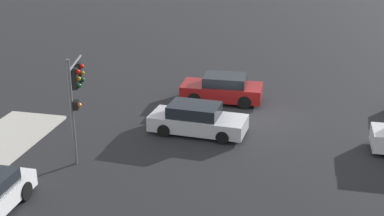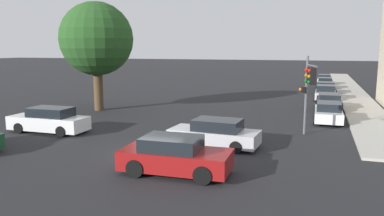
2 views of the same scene
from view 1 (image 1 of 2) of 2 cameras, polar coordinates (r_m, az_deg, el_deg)
The scene contains 4 objects.
ground_plane at distance 27.42m, azimuth 6.68°, elevation -1.09°, with size 300.00×300.00×0.00m, color black.
traffic_signal at distance 22.61m, azimuth -12.31°, elevation 2.21°, with size 0.98×2.46×4.54m.
crossing_car_0 at distance 29.40m, azimuth 3.28°, elevation 2.05°, with size 4.45×2.17×1.50m.
crossing_car_3 at distance 25.29m, azimuth 0.55°, elevation -1.25°, with size 4.64×2.16×1.42m.
Camera 1 is at (-2.68, 25.31, 10.20)m, focal length 50.00 mm.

